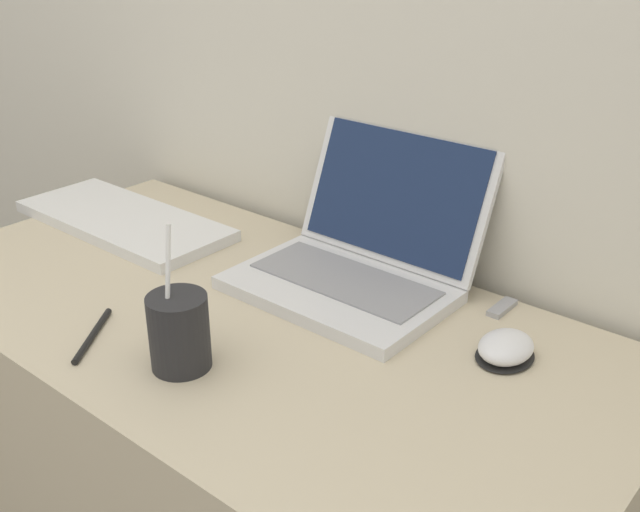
{
  "coord_description": "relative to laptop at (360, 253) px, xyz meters",
  "views": [
    {
      "loc": [
        0.69,
        -0.37,
        1.27
      ],
      "look_at": [
        0.07,
        0.37,
        0.82
      ],
      "focal_mm": 42.0,
      "sensor_mm": 36.0,
      "label": 1
    }
  ],
  "objects": [
    {
      "name": "pen",
      "position": [
        -0.18,
        -0.36,
        -0.05
      ],
      "size": [
        0.09,
        0.11,
        0.01
      ],
      "color": "black",
      "rests_on": "desk"
    },
    {
      "name": "drink_cup",
      "position": [
        -0.03,
        -0.33,
        0.0
      ],
      "size": [
        0.08,
        0.08,
        0.19
      ],
      "color": "#232326",
      "rests_on": "desk"
    },
    {
      "name": "computer_mouse",
      "position": [
        0.27,
        -0.05,
        -0.04
      ],
      "size": [
        0.07,
        0.09,
        0.03
      ],
      "color": "black",
      "rests_on": "desk"
    },
    {
      "name": "usb_stick",
      "position": [
        0.21,
        0.06,
        -0.05
      ],
      "size": [
        0.02,
        0.06,
        0.01
      ],
      "color": "#99999E",
      "rests_on": "desk"
    },
    {
      "name": "external_keyboard",
      "position": [
        -0.47,
        -0.09,
        -0.04
      ],
      "size": [
        0.43,
        0.18,
        0.02
      ],
      "color": "silver",
      "rests_on": "desk"
    },
    {
      "name": "desk",
      "position": [
        -0.07,
        -0.18,
        -0.42
      ],
      "size": [
        1.13,
        0.57,
        0.74
      ],
      "color": "beige",
      "rests_on": "ground_plane"
    },
    {
      "name": "laptop",
      "position": [
        0.0,
        0.0,
        0.0
      ],
      "size": [
        0.32,
        0.3,
        0.22
      ],
      "color": "silver",
      "rests_on": "desk"
    }
  ]
}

